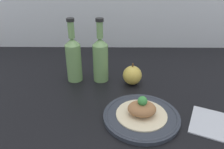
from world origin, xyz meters
TOP-DOWN VIEW (x-y plane):
  - ground_plane at (0.00, 0.00)cm, footprint 180.00×110.00cm
  - plate at (8.60, -12.00)cm, footprint 24.15×24.15cm
  - plated_food at (8.60, -12.00)cm, footprint 16.02×16.02cm
  - cider_bottle_left at (-16.37, 13.16)cm, footprint 6.15×6.15cm
  - cider_bottle_right at (-5.56, 13.16)cm, footprint 6.15×6.15cm
  - apple at (7.17, 10.02)cm, footprint 7.61×7.61cm
  - napkin at (31.88, -15.55)cm, footprint 21.04×19.85cm

SIDE VIEW (x-z plane):
  - ground_plane at x=0.00cm, z-range -4.00..0.00cm
  - napkin at x=31.88cm, z-range 0.00..0.80cm
  - plate at x=8.60cm, z-range 0.05..1.56cm
  - plated_food at x=8.60cm, z-range -0.11..6.65cm
  - apple at x=7.17cm, z-range -0.72..8.34cm
  - cider_bottle_left at x=-16.37cm, z-range -2.90..22.78cm
  - cider_bottle_right at x=-5.56cm, z-range -2.90..22.78cm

